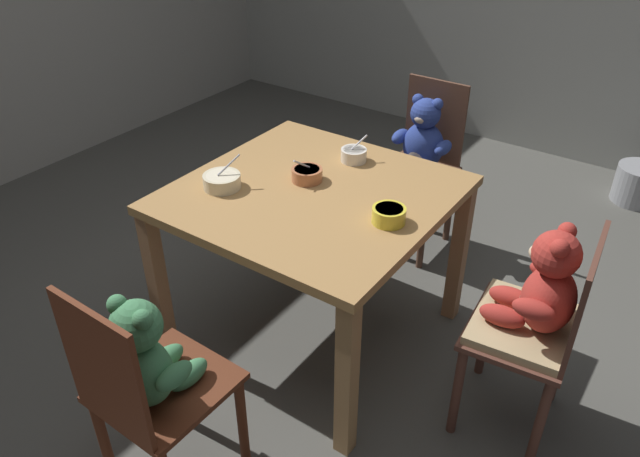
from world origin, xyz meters
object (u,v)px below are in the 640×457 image
object	(u,v)px
dining_table	(313,212)
teddy_chair_near_front	(147,370)
porridge_bowl_yellow_near_right	(389,215)
porridge_bowl_cream_near_left	(222,181)
teddy_chair_near_right	(539,305)
metal_pail	(639,184)
porridge_bowl_terracotta_center	(307,174)
porridge_bowl_white_far_center	(354,155)
teddy_chair_far_center	(422,149)

from	to	relation	value
dining_table	teddy_chair_near_front	distance (m)	0.96
dining_table	teddy_chair_near_front	size ratio (longest dim) A/B	1.15
porridge_bowl_yellow_near_right	porridge_bowl_cream_near_left	bearing A→B (deg)	-167.36
dining_table	teddy_chair_near_right	size ratio (longest dim) A/B	1.16
dining_table	metal_pail	xyz separation A→B (m)	(0.97, 2.15, -0.53)
teddy_chair_near_front	dining_table	bearing A→B (deg)	3.94
porridge_bowl_terracotta_center	porridge_bowl_white_far_center	xyz separation A→B (m)	(0.06, 0.26, 0.00)
porridge_bowl_white_far_center	porridge_bowl_cream_near_left	bearing A→B (deg)	-121.26
teddy_chair_near_front	metal_pail	xyz separation A→B (m)	(0.93, 3.10, -0.45)
porridge_bowl_terracotta_center	dining_table	bearing A→B (deg)	-38.71
dining_table	teddy_chair_near_front	bearing A→B (deg)	-87.19
teddy_chair_near_front	metal_pail	size ratio (longest dim) A/B	3.10
metal_pail	teddy_chair_far_center	bearing A→B (deg)	-128.34
teddy_chair_far_center	teddy_chair_near_right	xyz separation A→B (m)	(0.92, -0.92, 0.01)
dining_table	teddy_chair_near_right	world-z (taller)	teddy_chair_near_right
teddy_chair_near_front	porridge_bowl_terracotta_center	bearing A→B (deg)	7.72
porridge_bowl_terracotta_center	metal_pail	distance (m)	2.43
porridge_bowl_yellow_near_right	porridge_bowl_terracotta_center	bearing A→B (deg)	168.13
metal_pail	porridge_bowl_cream_near_left	bearing A→B (deg)	-118.85
porridge_bowl_yellow_near_right	metal_pail	size ratio (longest dim) A/B	0.43
dining_table	porridge_bowl_white_far_center	world-z (taller)	porridge_bowl_white_far_center
dining_table	porridge_bowl_cream_near_left	bearing A→B (deg)	-149.04
teddy_chair_far_center	metal_pail	xyz separation A→B (m)	(0.95, 1.20, -0.45)
teddy_chair_near_right	porridge_bowl_cream_near_left	world-z (taller)	teddy_chair_near_right
dining_table	metal_pail	world-z (taller)	dining_table
dining_table	porridge_bowl_yellow_near_right	bearing A→B (deg)	-5.60
teddy_chair_near_front	porridge_bowl_white_far_center	world-z (taller)	teddy_chair_near_front
teddy_chair_near_front	porridge_bowl_terracotta_center	size ratio (longest dim) A/B	6.59
dining_table	porridge_bowl_white_far_center	distance (m)	0.35
dining_table	porridge_bowl_yellow_near_right	world-z (taller)	porridge_bowl_yellow_near_right
porridge_bowl_terracotta_center	porridge_bowl_white_far_center	bearing A→B (deg)	76.64
porridge_bowl_terracotta_center	metal_pail	world-z (taller)	porridge_bowl_terracotta_center
porridge_bowl_yellow_near_right	dining_table	bearing A→B (deg)	174.40
porridge_bowl_white_far_center	dining_table	bearing A→B (deg)	-88.69
teddy_chair_near_front	porridge_bowl_cream_near_left	bearing A→B (deg)	26.57
teddy_chair_far_center	porridge_bowl_terracotta_center	bearing A→B (deg)	-5.69
porridge_bowl_yellow_near_right	metal_pail	bearing A→B (deg)	74.58
teddy_chair_near_front	porridge_bowl_terracotta_center	distance (m)	1.04
porridge_bowl_yellow_near_right	porridge_bowl_terracotta_center	world-z (taller)	porridge_bowl_terracotta_center
teddy_chair_far_center	porridge_bowl_yellow_near_right	xyz separation A→B (m)	(0.35, -0.99, 0.21)
teddy_chair_near_right	porridge_bowl_terracotta_center	size ratio (longest dim) A/B	6.51
porridge_bowl_cream_near_left	metal_pail	bearing A→B (deg)	61.15
porridge_bowl_terracotta_center	porridge_bowl_white_far_center	distance (m)	0.27
porridge_bowl_cream_near_left	porridge_bowl_yellow_near_right	distance (m)	0.70
teddy_chair_near_front	porridge_bowl_cream_near_left	size ratio (longest dim) A/B	5.80
teddy_chair_near_right	porridge_bowl_terracotta_center	distance (m)	1.04
teddy_chair_far_center	teddy_chair_near_right	world-z (taller)	teddy_chair_far_center
teddy_chair_far_center	porridge_bowl_cream_near_left	world-z (taller)	teddy_chair_far_center
teddy_chair_far_center	porridge_bowl_white_far_center	size ratio (longest dim) A/B	7.83
teddy_chair_near_right	metal_pail	size ratio (longest dim) A/B	3.06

